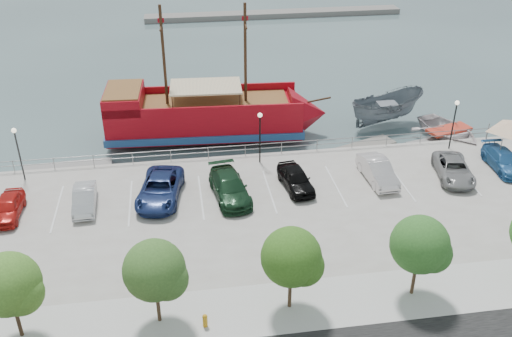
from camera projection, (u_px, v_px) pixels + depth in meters
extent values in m
plane|color=#3C4E51|center=(274.00, 218.00, 40.34)|extent=(160.00, 160.00, 0.00)
cube|color=beige|center=(307.00, 304.00, 31.22)|extent=(100.00, 4.00, 0.05)
cylinder|color=gray|center=(257.00, 144.00, 46.12)|extent=(50.00, 0.06, 0.06)
cylinder|color=gray|center=(257.00, 149.00, 46.31)|extent=(50.00, 0.06, 0.06)
cube|color=slate|center=(274.00, 14.00, 88.91)|extent=(40.00, 3.00, 0.80)
cube|color=#9B0712|center=(205.00, 118.00, 50.60)|extent=(17.11, 6.22, 2.74)
cube|color=navy|center=(205.00, 127.00, 51.03)|extent=(17.45, 6.56, 0.63)
cone|color=#9B0712|center=(307.00, 114.00, 51.36)|extent=(3.65, 5.24, 5.05)
cube|color=#9B0712|center=(124.00, 98.00, 49.01)|extent=(3.46, 5.43, 1.47)
cube|color=brown|center=(123.00, 90.00, 48.62)|extent=(3.22, 5.00, 0.13)
cube|color=brown|center=(210.00, 103.00, 49.95)|extent=(13.92, 5.41, 0.16)
cube|color=#9B0712|center=(203.00, 89.00, 51.94)|extent=(16.82, 1.18, 0.74)
cube|color=#9B0712|center=(204.00, 111.00, 47.55)|extent=(16.82, 1.18, 0.74)
cylinder|color=#382111|center=(245.00, 54.00, 48.12)|extent=(0.27, 0.27, 8.63)
cylinder|color=#382111|center=(164.00, 57.00, 47.56)|extent=(0.27, 0.27, 8.63)
cylinder|color=#382111|center=(245.00, 23.00, 46.84)|extent=(0.33, 3.16, 0.15)
cylinder|color=#382111|center=(161.00, 26.00, 46.28)|extent=(0.33, 3.16, 0.15)
cube|color=beige|center=(206.00, 86.00, 49.18)|extent=(6.32, 4.34, 0.13)
cylinder|color=#382111|center=(316.00, 100.00, 50.80)|extent=(2.63, 0.32, 0.62)
imported|color=slate|center=(387.00, 111.00, 53.21)|extent=(8.23, 4.98, 2.99)
imported|color=silver|center=(448.00, 134.00, 50.74)|extent=(6.41, 7.71, 1.38)
cube|color=gray|center=(68.00, 169.00, 46.15)|extent=(7.09, 2.35, 0.40)
cube|color=slate|center=(362.00, 148.00, 49.44)|extent=(6.57, 4.02, 0.36)
cube|color=gray|center=(441.00, 142.00, 50.40)|extent=(6.54, 3.21, 0.36)
cylinder|color=slate|center=(487.00, 137.00, 46.82)|extent=(0.09, 0.09, 2.38)
cylinder|color=slate|center=(500.00, 152.00, 44.36)|extent=(0.09, 0.09, 2.38)
cylinder|color=#C28613|center=(205.00, 322.00, 29.64)|extent=(0.26, 0.26, 0.65)
sphere|color=#C28613|center=(205.00, 317.00, 29.47)|extent=(0.28, 0.28, 0.28)
cylinder|color=black|center=(20.00, 156.00, 42.10)|extent=(0.12, 0.12, 4.00)
sphere|color=#FFF2CC|center=(14.00, 130.00, 41.08)|extent=(0.36, 0.36, 0.36)
cylinder|color=black|center=(260.00, 140.00, 44.49)|extent=(0.12, 0.12, 4.00)
sphere|color=#FFF2CC|center=(260.00, 115.00, 43.46)|extent=(0.36, 0.36, 0.36)
cylinder|color=black|center=(453.00, 127.00, 46.60)|extent=(0.12, 0.12, 4.00)
sphere|color=#FFF2CC|center=(457.00, 103.00, 45.58)|extent=(0.36, 0.36, 0.36)
cylinder|color=#473321|center=(18.00, 319.00, 28.71)|extent=(0.20, 0.20, 2.20)
sphere|color=#3D6922|center=(8.00, 284.00, 27.59)|extent=(3.20, 3.20, 3.20)
sphere|color=#3D6922|center=(21.00, 293.00, 27.60)|extent=(2.20, 2.20, 2.20)
cylinder|color=#473321|center=(158.00, 305.00, 29.64)|extent=(0.20, 0.20, 2.20)
sphere|color=#325621|center=(154.00, 270.00, 28.51)|extent=(3.20, 3.20, 3.20)
sphere|color=#325621|center=(167.00, 279.00, 28.53)|extent=(2.20, 2.20, 2.20)
cylinder|color=#473321|center=(290.00, 291.00, 30.56)|extent=(0.20, 0.20, 2.20)
sphere|color=#2E5818|center=(291.00, 257.00, 29.44)|extent=(3.20, 3.20, 3.20)
sphere|color=#2E5818|center=(303.00, 265.00, 29.45)|extent=(2.20, 2.20, 2.20)
cylinder|color=#473321|center=(414.00, 278.00, 31.49)|extent=(0.20, 0.20, 2.20)
sphere|color=#295820|center=(420.00, 244.00, 30.36)|extent=(3.20, 3.20, 3.20)
sphere|color=#295820|center=(432.00, 253.00, 30.38)|extent=(2.20, 2.20, 2.20)
imported|color=red|center=(8.00, 207.00, 38.46)|extent=(1.74, 4.21, 1.43)
imported|color=silver|center=(84.00, 199.00, 39.37)|extent=(1.66, 4.25, 1.38)
imported|color=navy|center=(160.00, 189.00, 40.32)|extent=(3.82, 6.39, 1.66)
imported|color=#14341D|center=(230.00, 187.00, 40.51)|extent=(2.99, 5.85, 1.62)
imported|color=black|center=(296.00, 179.00, 41.65)|extent=(2.39, 4.74, 1.55)
imported|color=silver|center=(378.00, 171.00, 42.61)|extent=(1.95, 4.96, 1.61)
imported|color=gray|center=(454.00, 169.00, 43.02)|extent=(3.39, 5.55, 1.44)
imported|color=#255D9A|center=(504.00, 160.00, 44.23)|extent=(2.22, 4.98, 1.42)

